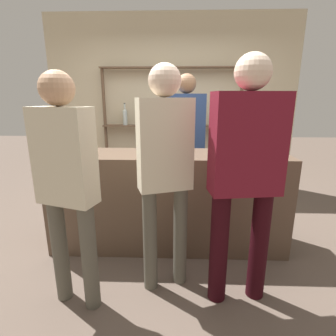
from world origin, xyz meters
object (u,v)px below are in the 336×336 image
Objects in this scene: counter_bottle_0 at (231,142)px; counter_bottle_4 at (173,140)px; counter_bottle_3 at (231,140)px; counter_bottle_2 at (82,138)px; server_behind_counter at (186,134)px; ice_bucket at (173,141)px; customer_left at (66,176)px; cork_jar at (269,145)px; counter_bottle_1 at (214,141)px; customer_center at (165,162)px; customer_right at (245,168)px.

counter_bottle_4 reaches higher than counter_bottle_0.
counter_bottle_3 is 0.88× the size of counter_bottle_4.
server_behind_counter reaches higher than counter_bottle_2.
counter_bottle_2 is at bearing -61.94° from server_behind_counter.
ice_bucket is at bearing 88.67° from counter_bottle_4.
customer_left is (-1.30, -0.92, -0.11)m from counter_bottle_3.
counter_bottle_4 is at bearing -18.19° from server_behind_counter.
cork_jar is (0.99, 0.20, -0.07)m from counter_bottle_4.
counter_bottle_0 reaches higher than counter_bottle_1.
customer_left is (0.20, -0.90, -0.12)m from counter_bottle_2.
server_behind_counter reaches higher than customer_left.
counter_bottle_2 is 0.20× the size of customer_center.
customer_right is at bearing -59.64° from ice_bucket.
server_behind_counter reaches higher than counter_bottle_4.
counter_bottle_4 is (-0.55, 0.00, 0.01)m from counter_bottle_0.
cork_jar is at bearing 2.90° from counter_bottle_2.
counter_bottle_4 is at bearing 179.69° from counter_bottle_0.
counter_bottle_2 is 1.11m from customer_center.
customer_left is 1.90m from server_behind_counter.
customer_left reaches higher than counter_bottle_1.
cork_jar is at bearing -34.79° from customer_right.
counter_bottle_3 is 0.58m from ice_bucket.
customer_right is 1.00× the size of server_behind_counter.
customer_right is at bearing -121.23° from customer_center.
counter_bottle_0 is at bearing -0.31° from counter_bottle_4.
counter_bottle_4 is at bearing -6.22° from counter_bottle_2.
server_behind_counter reaches higher than customer_center.
counter_bottle_2 is 0.21× the size of customer_left.
counter_bottle_0 is 0.58m from ice_bucket.
counter_bottle_4 is 1.01m from cork_jar.
customer_left reaches higher than ice_bucket.
customer_left is (-0.72, -0.98, -0.09)m from ice_bucket.
cork_jar is 1.02m from customer_right.
counter_bottle_0 is 0.16m from counter_bottle_1.
counter_bottle_0 is at bearing -155.35° from cork_jar.
counter_bottle_0 reaches higher than ice_bucket.
counter_bottle_2 reaches higher than counter_bottle_0.
counter_bottle_2 reaches higher than counter_bottle_3.
counter_bottle_4 reaches higher than counter_bottle_3.
counter_bottle_3 is at bearing -6.42° from ice_bucket.
counter_bottle_0 is at bearing -40.35° from customer_left.
counter_bottle_4 is 1.08m from customer_left.
counter_bottle_3 is 1.59m from customer_left.
cork_jar is at bearing 11.22° from counter_bottle_4.
counter_bottle_0 is 0.48m from cork_jar.
counter_bottle_1 is at bearing 8.29° from server_behind_counter.
cork_jar is (0.40, 0.08, -0.06)m from counter_bottle_3.
counter_bottle_2 is at bearing 33.01° from customer_center.
server_behind_counter is at bearing -26.57° from customer_center.
counter_bottle_1 is 0.78m from customer_center.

